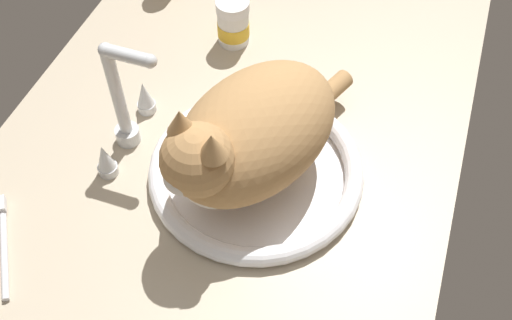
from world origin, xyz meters
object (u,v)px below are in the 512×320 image
(pill_bottle, at_px, (233,23))
(toothbrush, at_px, (4,244))
(faucet, at_px, (124,109))
(sink_basin, at_px, (256,170))
(cat, at_px, (248,137))

(pill_bottle, xyz_separation_m, toothbrush, (-0.53, 0.16, -0.04))
(faucet, relative_size, pill_bottle, 2.29)
(sink_basin, relative_size, pill_bottle, 3.70)
(sink_basin, distance_m, toothbrush, 0.39)
(faucet, relative_size, toothbrush, 1.43)
(sink_basin, xyz_separation_m, toothbrush, (-0.24, 0.30, -0.01))
(sink_basin, relative_size, cat, 0.87)
(cat, distance_m, toothbrush, 0.39)
(faucet, distance_m, pill_bottle, 0.30)
(cat, distance_m, pill_bottle, 0.34)
(faucet, bearing_deg, cat, -94.54)
(sink_basin, relative_size, faucet, 1.62)
(toothbrush, bearing_deg, sink_basin, -51.70)
(faucet, distance_m, cat, 0.21)
(sink_basin, bearing_deg, faucet, 90.00)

